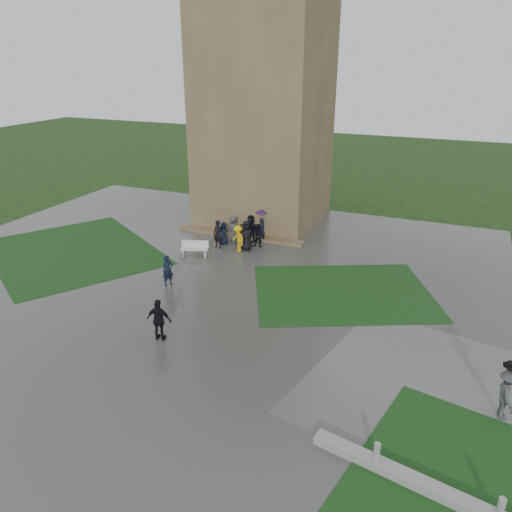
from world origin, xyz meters
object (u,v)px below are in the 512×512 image
at_px(tower, 265,94).
at_px(pedestrian_path, 508,391).
at_px(bench, 195,248).
at_px(pedestrian_near, 159,320).
at_px(pedestrian_mid, 168,271).

relative_size(tower, pedestrian_path, 8.11).
xyz_separation_m(tower, pedestrian_path, (15.88, -17.34, -7.90)).
xyz_separation_m(bench, pedestrian_path, (16.96, -8.73, 0.58)).
bearing_deg(bench, pedestrian_near, -88.56).
relative_size(bench, pedestrian_mid, 1.03).
distance_m(tower, pedestrian_mid, 15.17).
xyz_separation_m(pedestrian_near, pedestrian_path, (13.59, 0.31, 0.12)).
height_order(tower, pedestrian_near, tower).
distance_m(pedestrian_mid, pedestrian_near, 5.51).
bearing_deg(tower, pedestrian_path, -47.52).
relative_size(tower, pedestrian_near, 9.44).
distance_m(tower, pedestrian_near, 19.52).
height_order(pedestrian_mid, pedestrian_path, pedestrian_path).
relative_size(bench, pedestrian_near, 0.92).
bearing_deg(pedestrian_path, tower, 132.48).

